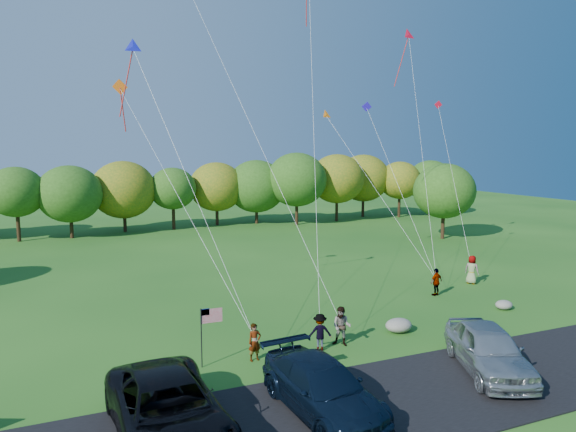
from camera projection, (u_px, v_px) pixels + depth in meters
name	position (u px, v px, depth m)	size (l,w,h in m)	color
ground	(327.00, 361.00, 21.50)	(140.00, 140.00, 0.00)	#1F5317
asphalt_lane	(379.00, 403.00, 17.84)	(44.00, 6.00, 0.06)	black
treeline	(160.00, 188.00, 53.72)	(76.09, 27.54, 8.18)	#3B2A15
minivan_dark	(168.00, 410.00, 15.44)	(3.09, 6.71, 1.87)	black
minivan_navy	(322.00, 388.00, 17.10)	(2.36, 5.80, 1.68)	black
minivan_silver	(488.00, 349.00, 20.19)	(2.19, 5.45, 1.86)	#A0A6AA
flyer_a	(255.00, 342.00, 21.42)	(0.58, 0.38, 1.59)	#4C4C59
flyer_b	(342.00, 326.00, 23.06)	(0.87, 0.68, 1.79)	#4C4C59
flyer_c	(320.00, 332.00, 22.54)	(1.06, 0.61, 1.64)	#4C4C59
flyer_d	(436.00, 282.00, 30.97)	(0.98, 0.41, 1.68)	#4C4C59
flyer_e	(472.00, 270.00, 33.70)	(0.92, 0.60, 1.88)	#4C4C59
trash_barrel	(127.00, 381.00, 18.62)	(0.59, 0.59, 0.88)	#0D2FD0
flag_assembly	(208.00, 323.00, 20.71)	(0.91, 0.59, 2.46)	black
boulder_near	(399.00, 325.00, 24.82)	(1.34, 1.05, 0.67)	gray
boulder_far	(504.00, 305.00, 28.35)	(0.98, 0.82, 0.51)	gray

